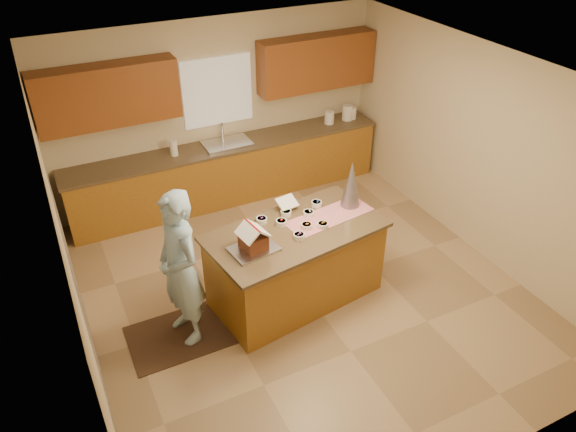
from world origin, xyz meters
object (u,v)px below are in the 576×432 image
at_px(tinsel_tree, 351,184).
at_px(boy, 180,269).
at_px(island_base, 295,266).
at_px(gingerbread_house, 253,239).

xyz_separation_m(tinsel_tree, boy, (-2.17, -0.20, -0.36)).
distance_m(island_base, boy, 1.43).
distance_m(tinsel_tree, gingerbread_house, 1.43).
xyz_separation_m(boy, gingerbread_house, (0.78, -0.11, 0.21)).
bearing_deg(boy, gingerbread_house, 69.53).
height_order(tinsel_tree, boy, boy).
bearing_deg(island_base, tinsel_tree, 3.67).
bearing_deg(gingerbread_house, island_base, 13.60).
relative_size(island_base, tinsel_tree, 3.27).
xyz_separation_m(island_base, boy, (-1.36, -0.02, 0.45)).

